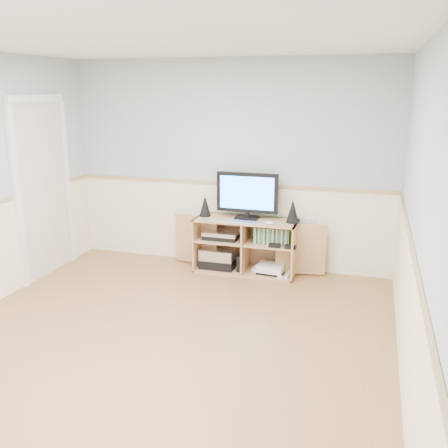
{
  "coord_description": "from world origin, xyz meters",
  "views": [
    {
      "loc": [
        1.67,
        -3.54,
        2.14
      ],
      "look_at": [
        0.24,
        1.2,
        0.8
      ],
      "focal_mm": 40.0,
      "sensor_mm": 36.0,
      "label": 1
    }
  ],
  "objects_px": {
    "media_cabinet": "(247,244)",
    "monitor": "(247,194)",
    "game_consoles": "(270,269)",
    "keyboard": "(245,222)"
  },
  "relations": [
    {
      "from": "monitor",
      "to": "keyboard",
      "type": "bearing_deg",
      "value": -82.73
    },
    {
      "from": "monitor",
      "to": "game_consoles",
      "type": "bearing_deg",
      "value": -11.06
    },
    {
      "from": "media_cabinet",
      "to": "keyboard",
      "type": "height_order",
      "value": "keyboard"
    },
    {
      "from": "game_consoles",
      "to": "media_cabinet",
      "type": "bearing_deg",
      "value": 167.85
    },
    {
      "from": "monitor",
      "to": "keyboard",
      "type": "relative_size",
      "value": 2.66
    },
    {
      "from": "monitor",
      "to": "keyboard",
      "type": "height_order",
      "value": "monitor"
    },
    {
      "from": "media_cabinet",
      "to": "monitor",
      "type": "xyz_separation_m",
      "value": [
        0.0,
        -0.01,
        0.62
      ]
    },
    {
      "from": "media_cabinet",
      "to": "game_consoles",
      "type": "height_order",
      "value": "media_cabinet"
    },
    {
      "from": "keyboard",
      "to": "monitor",
      "type": "bearing_deg",
      "value": 105.05
    },
    {
      "from": "keyboard",
      "to": "game_consoles",
      "type": "distance_m",
      "value": 0.66
    }
  ]
}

